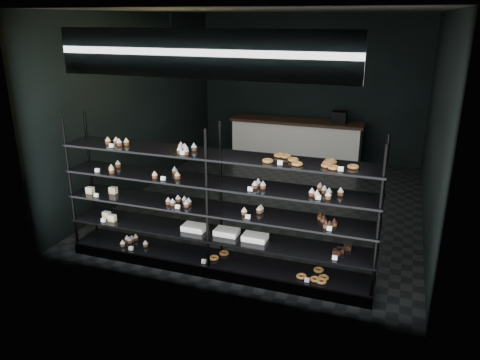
{
  "coord_description": "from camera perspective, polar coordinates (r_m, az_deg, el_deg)",
  "views": [
    {
      "loc": [
        2.03,
        -7.4,
        3.1
      ],
      "look_at": [
        0.08,
        -1.9,
        1.07
      ],
      "focal_mm": 35.0,
      "sensor_mm": 36.0,
      "label": 1
    }
  ],
  "objects": [
    {
      "name": "pendant_lamp",
      "position": [
        6.88,
        -8.25,
        13.6
      ],
      "size": [
        0.32,
        0.32,
        0.89
      ],
      "color": "black",
      "rests_on": "room"
    },
    {
      "name": "service_counter",
      "position": [
        10.47,
        6.91,
        4.7
      ],
      "size": [
        2.9,
        0.65,
        1.23
      ],
      "color": "beige",
      "rests_on": "room"
    },
    {
      "name": "display_shelf",
      "position": [
        5.93,
        -3.4,
        -5.44
      ],
      "size": [
        4.0,
        0.5,
        1.91
      ],
      "color": "black",
      "rests_on": "room"
    },
    {
      "name": "room",
      "position": [
        7.82,
        4.15,
        8.11
      ],
      "size": [
        5.01,
        6.01,
        3.2
      ],
      "color": "black",
      "rests_on": "ground"
    },
    {
      "name": "signage",
      "position": [
        4.93,
        -5.05,
        15.06
      ],
      "size": [
        3.3,
        0.05,
        0.5
      ],
      "color": "#0B0C3B",
      "rests_on": "room"
    }
  ]
}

